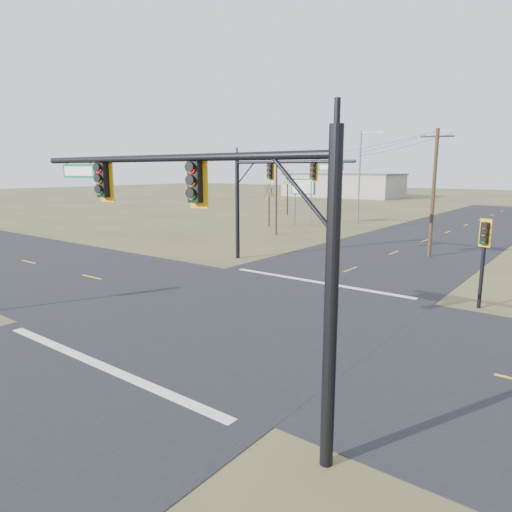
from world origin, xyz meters
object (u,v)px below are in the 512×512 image
(utility_pole_near, at_px, (433,192))
(utility_pole_far, at_px, (276,194))
(pedestal_signal_ne, at_px, (484,243))
(highway_sign, at_px, (303,192))
(streetlight_c, at_px, (361,173))
(bare_tree_b, at_px, (288,177))
(mast_arm_far, at_px, (268,185))
(bare_tree_a, at_px, (269,190))
(mast_arm_near, at_px, (208,217))

(utility_pole_near, height_order, utility_pole_far, utility_pole_near)
(pedestal_signal_ne, xyz_separation_m, utility_pole_far, (-22.65, 15.18, 0.99))
(utility_pole_near, relative_size, highway_sign, 1.73)
(utility_pole_near, xyz_separation_m, streetlight_c, (-13.67, 16.88, 1.29))
(streetlight_c, bearing_deg, pedestal_signal_ne, -63.21)
(utility_pole_far, xyz_separation_m, streetlight_c, (2.85, 14.17, 2.12))
(utility_pole_near, relative_size, utility_pole_far, 1.21)
(utility_pole_near, height_order, bare_tree_b, utility_pole_near)
(mast_arm_far, xyz_separation_m, utility_pole_far, (-7.80, 12.29, -1.38))
(streetlight_c, xyz_separation_m, bare_tree_a, (-7.83, -8.48, -2.00))
(pedestal_signal_ne, height_order, highway_sign, highway_sign)
(bare_tree_a, bearing_deg, pedestal_signal_ne, -37.05)
(pedestal_signal_ne, bearing_deg, mast_arm_near, -90.69)
(streetlight_c, bearing_deg, bare_tree_a, -139.94)
(mast_arm_near, height_order, pedestal_signal_ne, mast_arm_near)
(utility_pole_near, bearing_deg, bare_tree_a, 158.66)
(utility_pole_far, distance_m, highway_sign, 9.34)
(bare_tree_a, relative_size, bare_tree_b, 0.77)
(utility_pole_near, height_order, streetlight_c, streetlight_c)
(utility_pole_far, distance_m, bare_tree_a, 7.56)
(pedestal_signal_ne, bearing_deg, mast_arm_far, -178.10)
(highway_sign, xyz_separation_m, bare_tree_a, (-2.68, -3.36, 0.33))
(mast_arm_far, distance_m, bare_tree_b, 36.25)
(mast_arm_near, bearing_deg, bare_tree_b, 112.00)
(bare_tree_a, height_order, bare_tree_b, bare_tree_b)
(highway_sign, bearing_deg, bare_tree_b, 113.61)
(utility_pole_far, bearing_deg, streetlight_c, 78.65)
(mast_arm_far, distance_m, utility_pole_near, 12.96)
(mast_arm_near, height_order, mast_arm_far, mast_arm_far)
(mast_arm_near, bearing_deg, utility_pole_near, 85.72)
(pedestal_signal_ne, height_order, utility_pole_far, utility_pole_far)
(utility_pole_far, xyz_separation_m, bare_tree_b, (-10.96, 18.73, 1.47))
(streetlight_c, height_order, bare_tree_a, streetlight_c)
(mast_arm_near, relative_size, utility_pole_far, 1.37)
(mast_arm_far, distance_m, pedestal_signal_ne, 15.32)
(highway_sign, bearing_deg, streetlight_c, 26.63)
(pedestal_signal_ne, bearing_deg, streetlight_c, 136.92)
(mast_arm_far, distance_m, bare_tree_a, 22.09)
(mast_arm_far, height_order, bare_tree_a, mast_arm_far)
(utility_pole_far, relative_size, streetlight_c, 0.71)
(pedestal_signal_ne, height_order, bare_tree_a, bare_tree_a)
(mast_arm_near, xyz_separation_m, pedestal_signal_ne, (3.67, 15.17, -2.28))
(mast_arm_near, distance_m, streetlight_c, 47.36)
(utility_pole_near, relative_size, streetlight_c, 0.86)
(utility_pole_near, distance_m, utility_pole_far, 16.75)
(highway_sign, bearing_deg, pedestal_signal_ne, -62.33)
(utility_pole_near, relative_size, bare_tree_b, 1.37)
(mast_arm_near, height_order, utility_pole_far, utility_pole_far)
(mast_arm_far, bearing_deg, mast_arm_near, -62.81)
(utility_pole_far, bearing_deg, utility_pole_near, -9.33)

